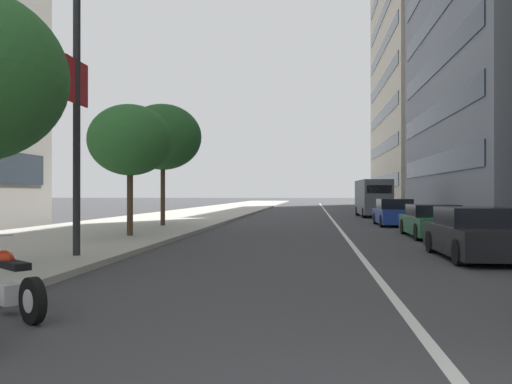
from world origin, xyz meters
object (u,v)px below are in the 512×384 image
Objects in this scene: car_approaching_light at (478,235)px; street_lamp_with_banners at (90,33)px; car_far_down_avenue at (394,213)px; street_tree_mid_sidewalk at (130,140)px; delivery_van_ahead at (373,197)px; car_mid_block_traffic at (432,222)px; motorcycle_second_in_row at (8,285)px; street_tree_by_lamp_post at (163,137)px.

car_approaching_light is 11.06m from street_lamp_with_banners.
street_tree_mid_sidewalk is (-9.53, 10.94, 2.99)m from car_far_down_avenue.
car_far_down_avenue is (14.11, -0.04, 0.03)m from car_approaching_light.
delivery_van_ahead is at bearing -20.66° from street_lamp_with_banners.
car_approaching_light is at bearing -112.83° from street_tree_mid_sidewalk.
street_tree_mid_sidewalk is (-2.10, 11.24, 3.05)m from car_mid_block_traffic.
car_mid_block_traffic is at bearing -50.59° from street_lamp_with_banners.
street_lamp_with_banners is at bearing -39.65° from motorcycle_second_in_row.
car_far_down_avenue is at bearing -0.74° from car_approaching_light.
car_approaching_light is at bearing -102.04° from motorcycle_second_in_row.
car_approaching_light is 0.87× the size of street_tree_mid_sidewalk.
street_tree_by_lamp_post reaches higher than delivery_van_ahead.
car_mid_block_traffic is 0.78× the size of street_tree_by_lamp_post.
street_tree_by_lamp_post is at bearing 46.40° from car_approaching_light.
car_mid_block_traffic is 0.49× the size of street_lamp_with_banners.
street_tree_mid_sidewalk reaches higher than delivery_van_ahead.
street_tree_by_lamp_post is (6.07, 0.52, 0.77)m from street_tree_mid_sidewalk.
delivery_van_ahead is 1.18× the size of street_tree_mid_sidewalk.
street_tree_by_lamp_post is (-13.91, 11.56, 2.99)m from delivery_van_ahead.
motorcycle_second_in_row is 0.39× the size of car_mid_block_traffic.
delivery_van_ahead is (10.45, -0.10, 0.76)m from car_far_down_avenue.
car_far_down_avenue is 0.89× the size of street_tree_mid_sidewalk.
car_mid_block_traffic is at bearing -108.67° from street_tree_by_lamp_post.
motorcycle_second_in_row is at bearing 158.29° from car_far_down_avenue.
motorcycle_second_in_row is 12.42m from street_tree_mid_sidewalk.
delivery_van_ahead is at bearing -0.90° from car_approaching_light.
motorcycle_second_in_row is 0.32× the size of delivery_van_ahead.
car_far_down_avenue is at bearing -31.88° from street_lamp_with_banners.
street_lamp_with_banners reaches higher than delivery_van_ahead.
street_tree_mid_sidewalk is at bearing 149.07° from delivery_van_ahead.
delivery_van_ahead reaches higher than motorcycle_second_in_row.
car_approaching_light is at bearing -80.77° from street_lamp_with_banners.
delivery_van_ahead is (17.88, 0.20, 0.82)m from car_mid_block_traffic.
street_lamp_with_banners reaches higher than car_approaching_light.
car_far_down_avenue is 19.15m from street_lamp_with_banners.
car_mid_block_traffic is 11.83m from street_tree_mid_sidewalk.
street_tree_mid_sidewalk reaches higher than car_far_down_avenue.
delivery_van_ahead is at bearing -28.92° from street_tree_mid_sidewalk.
street_lamp_with_banners is at bearing 148.23° from car_far_down_avenue.
street_lamp_with_banners reaches higher than street_tree_by_lamp_post.
car_far_down_avenue is 0.45× the size of street_lamp_with_banners.
car_approaching_light is 12.20m from street_tree_mid_sidewalk.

